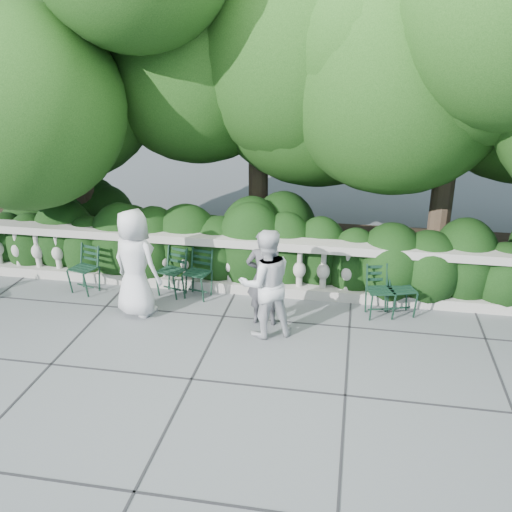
% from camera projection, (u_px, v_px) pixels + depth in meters
% --- Properties ---
extents(ground, '(90.00, 90.00, 0.00)m').
position_uv_depth(ground, '(244.00, 344.00, 8.31)').
color(ground, '#53575B').
rests_on(ground, ground).
extents(balustrade, '(12.00, 0.44, 1.00)m').
position_uv_depth(balustrade, '(264.00, 267.00, 9.77)').
color(balustrade, '#9E998E').
rests_on(balustrade, ground).
extents(shrub_hedge, '(15.00, 2.60, 1.70)m').
position_uv_depth(shrub_hedge, '(274.00, 267.00, 11.05)').
color(shrub_hedge, black).
rests_on(shrub_hedge, ground).
extents(tree_canopy, '(15.04, 6.52, 6.78)m').
position_uv_depth(tree_canopy, '(319.00, 50.00, 9.66)').
color(tree_canopy, '#3F3023').
rests_on(tree_canopy, ground).
extents(chair_a, '(0.56, 0.59, 0.84)m').
position_uv_depth(chair_a, '(168.00, 298.00, 9.76)').
color(chair_a, black).
rests_on(chair_a, ground).
extents(chair_b, '(0.56, 0.58, 0.84)m').
position_uv_depth(chair_b, '(80.00, 295.00, 9.86)').
color(chair_b, black).
rests_on(chair_b, ground).
extents(chair_c, '(0.53, 0.56, 0.84)m').
position_uv_depth(chair_c, '(194.00, 300.00, 9.67)').
color(chair_c, black).
rests_on(chair_c, ground).
extents(chair_d, '(0.54, 0.57, 0.84)m').
position_uv_depth(chair_d, '(381.00, 320.00, 9.01)').
color(chair_d, black).
rests_on(chair_d, ground).
extents(chair_e, '(0.58, 0.60, 0.84)m').
position_uv_depth(chair_e, '(403.00, 319.00, 9.05)').
color(chair_e, black).
rests_on(chair_e, ground).
extents(person_businessman, '(1.00, 0.82, 1.74)m').
position_uv_depth(person_businessman, '(135.00, 263.00, 8.92)').
color(person_businessman, silver).
rests_on(person_businessman, ground).
extents(person_woman_grey, '(0.56, 0.37, 1.53)m').
position_uv_depth(person_woman_grey, '(264.00, 278.00, 8.66)').
color(person_woman_grey, '#47464B').
rests_on(person_woman_grey, ground).
extents(person_casual_man, '(0.99, 0.90, 1.66)m').
position_uv_depth(person_casual_man, '(266.00, 283.00, 8.31)').
color(person_casual_man, silver).
rests_on(person_casual_man, ground).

